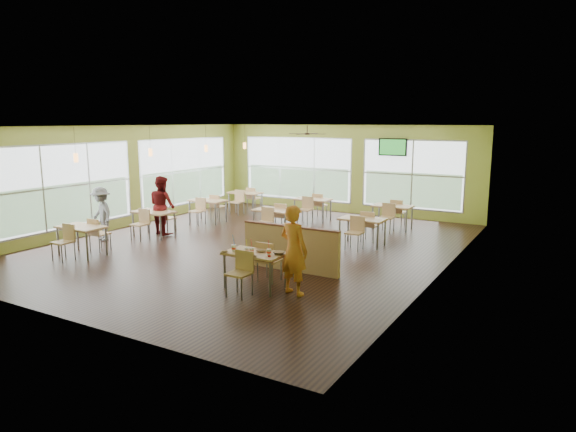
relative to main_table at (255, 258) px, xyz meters
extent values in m
plane|color=black|center=(-2.00, 3.00, -0.63)|extent=(12.00, 12.00, 0.00)
plane|color=white|center=(-2.00, 3.00, 2.57)|extent=(12.00, 12.00, 0.00)
cube|color=#ACBB4B|center=(-2.00, 9.00, 0.97)|extent=(10.00, 0.04, 3.20)
cube|color=#ACBB4B|center=(-2.00, -3.00, 0.97)|extent=(10.00, 0.04, 3.20)
cube|color=#ACBB4B|center=(-7.00, 3.00, 0.97)|extent=(0.04, 12.00, 3.20)
cube|color=#ACBB4B|center=(3.00, 3.00, 0.97)|extent=(0.04, 12.00, 3.20)
cube|color=white|center=(-6.98, 1.00, 0.89)|extent=(0.02, 4.50, 2.35)
cube|color=white|center=(-6.98, 6.00, 0.89)|extent=(0.02, 4.50, 2.35)
cube|color=white|center=(-4.00, 8.98, 0.89)|extent=(4.50, 0.02, 2.35)
cube|color=white|center=(0.50, 8.98, 0.89)|extent=(3.50, 0.02, 2.35)
cube|color=#B7BABC|center=(-6.97, 3.50, -0.28)|extent=(0.04, 9.40, 0.05)
cube|color=#B7BABC|center=(-1.75, 8.97, -0.28)|extent=(8.00, 0.04, 0.05)
cube|color=tan|center=(0.00, 0.00, 0.10)|extent=(1.20, 0.70, 0.04)
cube|color=brown|center=(0.00, 0.00, 0.07)|extent=(1.22, 0.71, 0.01)
cylinder|color=slate|center=(-0.54, -0.29, -0.28)|extent=(0.05, 0.05, 0.71)
cylinder|color=slate|center=(0.54, -0.29, -0.28)|extent=(0.05, 0.05, 0.71)
cylinder|color=slate|center=(-0.54, 0.29, -0.28)|extent=(0.05, 0.05, 0.71)
cylinder|color=slate|center=(0.54, 0.29, -0.28)|extent=(0.05, 0.05, 0.71)
cube|color=tan|center=(0.00, 0.55, -0.18)|extent=(0.42, 0.42, 0.04)
cube|color=tan|center=(0.00, 0.74, 0.04)|extent=(0.42, 0.04, 0.40)
cube|color=tan|center=(0.00, -0.55, -0.18)|extent=(0.42, 0.42, 0.04)
cube|color=tan|center=(0.00, -0.74, 0.04)|extent=(0.42, 0.04, 0.40)
cube|color=tan|center=(0.00, 1.45, -0.13)|extent=(2.40, 0.12, 1.00)
cube|color=brown|center=(0.00, 1.45, 0.39)|extent=(2.40, 0.14, 0.04)
cube|color=tan|center=(-5.20, 0.00, 0.10)|extent=(1.20, 0.70, 0.04)
cube|color=brown|center=(-5.20, 0.00, 0.07)|extent=(1.22, 0.71, 0.01)
cylinder|color=slate|center=(-5.74, -0.29, -0.28)|extent=(0.05, 0.05, 0.71)
cylinder|color=slate|center=(-4.66, -0.29, -0.28)|extent=(0.05, 0.05, 0.71)
cylinder|color=slate|center=(-5.74, 0.29, -0.28)|extent=(0.05, 0.05, 0.71)
cylinder|color=slate|center=(-4.66, 0.29, -0.28)|extent=(0.05, 0.05, 0.71)
cube|color=tan|center=(-5.20, 0.55, -0.18)|extent=(0.42, 0.42, 0.04)
cube|color=tan|center=(-5.20, 0.74, 0.04)|extent=(0.42, 0.04, 0.40)
cube|color=tan|center=(-5.20, -0.55, -0.18)|extent=(0.42, 0.42, 0.04)
cube|color=tan|center=(-5.20, -0.74, 0.04)|extent=(0.42, 0.04, 0.40)
cube|color=tan|center=(-5.20, 2.50, 0.10)|extent=(1.20, 0.70, 0.04)
cube|color=brown|center=(-5.20, 2.50, 0.07)|extent=(1.22, 0.71, 0.01)
cylinder|color=slate|center=(-5.74, 2.21, -0.28)|extent=(0.05, 0.05, 0.71)
cylinder|color=slate|center=(-4.66, 2.21, -0.28)|extent=(0.05, 0.05, 0.71)
cylinder|color=slate|center=(-5.74, 2.79, -0.28)|extent=(0.05, 0.05, 0.71)
cylinder|color=slate|center=(-4.66, 2.79, -0.28)|extent=(0.05, 0.05, 0.71)
cube|color=tan|center=(-5.20, 3.05, -0.18)|extent=(0.42, 0.42, 0.04)
cube|color=tan|center=(-5.20, 3.24, 0.04)|extent=(0.42, 0.04, 0.40)
cube|color=tan|center=(-5.20, 1.95, -0.18)|extent=(0.42, 0.42, 0.04)
cube|color=tan|center=(-5.20, 1.76, 0.04)|extent=(0.42, 0.04, 0.40)
cube|color=tan|center=(-5.20, 5.00, 0.10)|extent=(1.20, 0.70, 0.04)
cube|color=brown|center=(-5.20, 5.00, 0.07)|extent=(1.22, 0.71, 0.01)
cylinder|color=slate|center=(-5.74, 4.71, -0.28)|extent=(0.05, 0.05, 0.71)
cylinder|color=slate|center=(-4.66, 4.71, -0.28)|extent=(0.05, 0.05, 0.71)
cylinder|color=slate|center=(-5.74, 5.29, -0.28)|extent=(0.05, 0.05, 0.71)
cylinder|color=slate|center=(-4.66, 5.29, -0.28)|extent=(0.05, 0.05, 0.71)
cube|color=tan|center=(-5.20, 5.55, -0.18)|extent=(0.42, 0.42, 0.04)
cube|color=tan|center=(-5.20, 5.74, 0.04)|extent=(0.42, 0.04, 0.40)
cube|color=tan|center=(-5.20, 4.45, -0.18)|extent=(0.42, 0.42, 0.04)
cube|color=tan|center=(-5.20, 4.26, 0.04)|extent=(0.42, 0.04, 0.40)
cube|color=tan|center=(-5.20, 7.20, 0.10)|extent=(1.20, 0.70, 0.04)
cube|color=brown|center=(-5.20, 7.20, 0.07)|extent=(1.22, 0.71, 0.01)
cylinder|color=slate|center=(-5.74, 6.91, -0.28)|extent=(0.05, 0.05, 0.71)
cylinder|color=slate|center=(-4.66, 6.91, -0.28)|extent=(0.05, 0.05, 0.71)
cylinder|color=slate|center=(-5.74, 7.49, -0.28)|extent=(0.05, 0.05, 0.71)
cylinder|color=slate|center=(-4.66, 7.49, -0.28)|extent=(0.05, 0.05, 0.71)
cube|color=tan|center=(-5.20, 7.75, -0.18)|extent=(0.42, 0.42, 0.04)
cube|color=tan|center=(-5.20, 7.94, 0.04)|extent=(0.42, 0.04, 0.40)
cube|color=tan|center=(-5.20, 6.65, -0.18)|extent=(0.42, 0.42, 0.04)
cube|color=tan|center=(-5.20, 6.46, 0.04)|extent=(0.42, 0.04, 0.40)
cube|color=tan|center=(-2.30, 4.50, 0.10)|extent=(1.20, 0.70, 0.04)
cube|color=brown|center=(-2.30, 4.50, 0.07)|extent=(1.22, 0.71, 0.01)
cylinder|color=slate|center=(-2.84, 4.21, -0.28)|extent=(0.05, 0.05, 0.71)
cylinder|color=slate|center=(-1.76, 4.21, -0.28)|extent=(0.05, 0.05, 0.71)
cylinder|color=slate|center=(-2.84, 4.79, -0.28)|extent=(0.05, 0.05, 0.71)
cylinder|color=slate|center=(-1.76, 4.79, -0.28)|extent=(0.05, 0.05, 0.71)
cube|color=tan|center=(-2.30, 5.05, -0.18)|extent=(0.42, 0.42, 0.04)
cube|color=tan|center=(-2.30, 5.24, 0.04)|extent=(0.42, 0.04, 0.40)
cube|color=tan|center=(-2.30, 3.95, -0.18)|extent=(0.42, 0.42, 0.04)
cube|color=tan|center=(-2.30, 3.76, 0.04)|extent=(0.42, 0.04, 0.40)
cube|color=tan|center=(-2.30, 7.00, 0.10)|extent=(1.20, 0.70, 0.04)
cube|color=brown|center=(-2.30, 7.00, 0.07)|extent=(1.22, 0.71, 0.01)
cylinder|color=slate|center=(-2.84, 6.71, -0.28)|extent=(0.05, 0.05, 0.71)
cylinder|color=slate|center=(-1.76, 6.71, -0.28)|extent=(0.05, 0.05, 0.71)
cylinder|color=slate|center=(-2.84, 7.29, -0.28)|extent=(0.05, 0.05, 0.71)
cylinder|color=slate|center=(-1.76, 7.29, -0.28)|extent=(0.05, 0.05, 0.71)
cube|color=tan|center=(-2.30, 7.55, -0.18)|extent=(0.42, 0.42, 0.04)
cube|color=tan|center=(-2.30, 7.74, 0.04)|extent=(0.42, 0.04, 0.40)
cube|color=tan|center=(-2.30, 6.45, -0.18)|extent=(0.42, 0.42, 0.04)
cube|color=tan|center=(-2.30, 6.26, 0.04)|extent=(0.42, 0.04, 0.40)
cube|color=tan|center=(0.50, 4.50, 0.10)|extent=(1.20, 0.70, 0.04)
cube|color=brown|center=(0.50, 4.50, 0.07)|extent=(1.22, 0.71, 0.01)
cylinder|color=slate|center=(-0.04, 4.21, -0.28)|extent=(0.05, 0.05, 0.71)
cylinder|color=slate|center=(1.04, 4.21, -0.28)|extent=(0.05, 0.05, 0.71)
cylinder|color=slate|center=(-0.04, 4.79, -0.28)|extent=(0.05, 0.05, 0.71)
cylinder|color=slate|center=(1.04, 4.79, -0.28)|extent=(0.05, 0.05, 0.71)
cube|color=tan|center=(0.50, 5.05, -0.18)|extent=(0.42, 0.42, 0.04)
cube|color=tan|center=(0.50, 5.24, 0.04)|extent=(0.42, 0.04, 0.40)
cube|color=tan|center=(0.50, 3.95, -0.18)|extent=(0.42, 0.42, 0.04)
cube|color=tan|center=(0.50, 3.76, 0.04)|extent=(0.42, 0.04, 0.40)
cube|color=tan|center=(0.50, 7.00, 0.10)|extent=(1.20, 0.70, 0.04)
cube|color=brown|center=(0.50, 7.00, 0.07)|extent=(1.22, 0.71, 0.01)
cylinder|color=slate|center=(-0.04, 6.71, -0.28)|extent=(0.05, 0.05, 0.71)
cylinder|color=slate|center=(1.04, 6.71, -0.28)|extent=(0.05, 0.05, 0.71)
cylinder|color=slate|center=(-0.04, 7.29, -0.28)|extent=(0.05, 0.05, 0.71)
cylinder|color=slate|center=(1.04, 7.29, -0.28)|extent=(0.05, 0.05, 0.71)
cube|color=tan|center=(0.50, 7.55, -0.18)|extent=(0.42, 0.42, 0.04)
cube|color=tan|center=(0.50, 7.74, 0.04)|extent=(0.42, 0.04, 0.40)
cube|color=tan|center=(0.50, 6.45, -0.18)|extent=(0.42, 0.42, 0.04)
cube|color=tan|center=(0.50, 6.26, 0.04)|extent=(0.42, 0.04, 0.40)
cylinder|color=#2D2119|center=(-5.20, 0.00, 2.22)|extent=(0.01, 0.01, 0.70)
cylinder|color=#F59743|center=(-5.20, 0.00, 1.82)|extent=(0.11, 0.11, 0.22)
cylinder|color=#2D2119|center=(-5.20, 2.50, 2.22)|extent=(0.01, 0.01, 0.70)
cylinder|color=#F59743|center=(-5.20, 2.50, 1.82)|extent=(0.11, 0.11, 0.22)
cylinder|color=#2D2119|center=(-5.20, 5.00, 2.22)|extent=(0.01, 0.01, 0.70)
cylinder|color=#F59743|center=(-5.20, 5.00, 1.82)|extent=(0.11, 0.11, 0.22)
cylinder|color=#2D2119|center=(-5.20, 7.20, 2.22)|extent=(0.01, 0.01, 0.70)
cylinder|color=#F59743|center=(-5.20, 7.20, 1.82)|extent=(0.11, 0.11, 0.22)
cylinder|color=#2D2119|center=(-2.00, 6.00, 2.45)|extent=(0.03, 0.03, 0.24)
cylinder|color=#2D2119|center=(-2.00, 6.00, 2.31)|extent=(0.16, 0.16, 0.06)
cube|color=#2D2119|center=(-1.65, 6.00, 2.31)|extent=(0.55, 0.10, 0.01)
cube|color=#2D2119|center=(-2.00, 6.35, 2.31)|extent=(0.10, 0.55, 0.01)
cube|color=#2D2119|center=(-2.35, 6.00, 2.31)|extent=(0.55, 0.10, 0.01)
cube|color=#2D2119|center=(-2.00, 5.65, 2.31)|extent=(0.10, 0.55, 0.01)
cube|color=black|center=(-0.20, 8.90, 1.82)|extent=(1.00, 0.06, 0.60)
cube|color=green|center=(-0.20, 8.87, 1.82)|extent=(0.90, 0.01, 0.52)
imported|color=#F84D1B|center=(0.84, 0.10, 0.25)|extent=(0.72, 0.56, 1.76)
imported|color=#5A1010|center=(-5.20, 2.87, 0.24)|extent=(0.99, 0.86, 1.74)
imported|color=slate|center=(-6.11, 1.40, 0.13)|extent=(1.12, 0.86, 1.52)
cone|color=white|center=(-0.40, -0.16, 0.19)|extent=(0.10, 0.10, 0.13)
cylinder|color=red|center=(-0.40, -0.16, 0.19)|extent=(0.09, 0.09, 0.04)
cylinder|color=white|center=(-0.40, -0.16, 0.26)|extent=(0.10, 0.10, 0.01)
cylinder|color=blue|center=(-0.40, -0.16, 0.37)|extent=(0.02, 0.06, 0.24)
cone|color=white|center=(-0.09, -0.14, 0.17)|extent=(0.08, 0.08, 0.11)
cylinder|color=red|center=(-0.09, -0.14, 0.18)|extent=(0.08, 0.08, 0.03)
cylinder|color=white|center=(-0.09, -0.14, 0.23)|extent=(0.09, 0.09, 0.01)
cylinder|color=#ECFF1D|center=(-0.09, -0.14, 0.33)|extent=(0.01, 0.05, 0.20)
cone|color=white|center=(0.01, -0.13, 0.18)|extent=(0.09, 0.09, 0.12)
cylinder|color=red|center=(0.01, -0.13, 0.18)|extent=(0.08, 0.08, 0.03)
cylinder|color=white|center=(0.01, -0.13, 0.24)|extent=(0.09, 0.09, 0.01)
cylinder|color=red|center=(0.01, -0.13, 0.34)|extent=(0.02, 0.05, 0.21)
cone|color=white|center=(0.37, -0.06, 0.18)|extent=(0.09, 0.09, 0.12)
cylinder|color=red|center=(0.37, -0.06, 0.18)|extent=(0.08, 0.08, 0.03)
cylinder|color=white|center=(0.37, -0.06, 0.24)|extent=(0.09, 0.09, 0.01)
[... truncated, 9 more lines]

